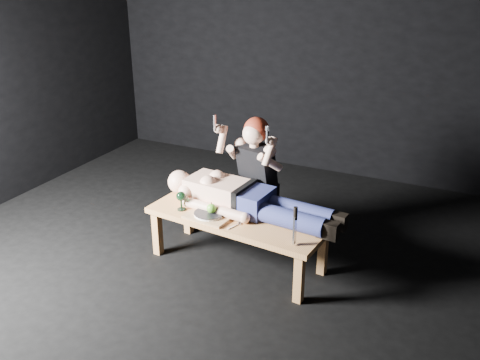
{
  "coord_description": "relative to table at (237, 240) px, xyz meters",
  "views": [
    {
      "loc": [
        1.95,
        -3.34,
        2.4
      ],
      "look_at": [
        0.26,
        0.16,
        0.75
      ],
      "focal_mm": 39.25,
      "sensor_mm": 36.0,
      "label": 1
    }
  ],
  "objects": [
    {
      "name": "spoon_flat",
      "position": [
        0.04,
        -0.08,
        0.23
      ],
      "size": [
        0.13,
        0.12,
        0.01
      ],
      "primitive_type": "cube",
      "rotation": [
        0.0,
        0.0,
        0.83
      ],
      "color": "#B2B2B7",
      "rests_on": "table"
    },
    {
      "name": "fork_flat",
      "position": [
        -0.36,
        -0.15,
        0.23
      ],
      "size": [
        0.03,
        0.16,
        0.01
      ],
      "primitive_type": "cube",
      "rotation": [
        0.0,
        0.0,
        0.08
      ],
      "color": "#B2B2B7",
      "rests_on": "table"
    },
    {
      "name": "serving_tray",
      "position": [
        -0.2,
        -0.12,
        0.24
      ],
      "size": [
        0.39,
        0.3,
        0.02
      ],
      "primitive_type": "cube",
      "rotation": [
        0.0,
        0.0,
        -0.1
      ],
      "color": "#A87F52",
      "rests_on": "table"
    },
    {
      "name": "carving_knife",
      "position": [
        0.58,
        -0.24,
        0.38
      ],
      "size": [
        0.04,
        0.05,
        0.31
      ],
      "primitive_type": null,
      "rotation": [
        0.0,
        0.0,
        -0.09
      ],
      "color": "#B2B2B7",
      "rests_on": "table"
    },
    {
      "name": "goblet",
      "position": [
        -0.47,
        -0.1,
        0.31
      ],
      "size": [
        0.09,
        0.09,
        0.17
      ],
      "primitive_type": null,
      "rotation": [
        0.0,
        0.0,
        -0.09
      ],
      "color": "black",
      "rests_on": "table"
    },
    {
      "name": "back_wall",
      "position": [
        -0.26,
        2.39,
        1.27
      ],
      "size": [
        5.0,
        0.0,
        5.0
      ],
      "primitive_type": "plane",
      "rotation": [
        1.57,
        0.0,
        0.0
      ],
      "color": "black",
      "rests_on": "ground"
    },
    {
      "name": "ground",
      "position": [
        -0.26,
        -0.11,
        -0.23
      ],
      "size": [
        5.0,
        5.0,
        0.0
      ],
      "primitive_type": "plane",
      "color": "black",
      "rests_on": "ground"
    },
    {
      "name": "plate",
      "position": [
        -0.2,
        -0.12,
        0.26
      ],
      "size": [
        0.27,
        0.27,
        0.02
      ],
      "primitive_type": "cylinder",
      "rotation": [
        0.0,
        0.0,
        -0.1
      ],
      "color": "white",
      "rests_on": "serving_tray"
    },
    {
      "name": "knife_flat",
      "position": [
        0.06,
        -0.17,
        0.23
      ],
      "size": [
        0.06,
        0.16,
        0.01
      ],
      "primitive_type": "cube",
      "rotation": [
        0.0,
        0.0,
        -0.33
      ],
      "color": "#B2B2B7",
      "rests_on": "table"
    },
    {
      "name": "lying_man",
      "position": [
        0.06,
        0.11,
        0.36
      ],
      "size": [
        1.57,
        0.61,
        0.27
      ],
      "primitive_type": null,
      "rotation": [
        0.0,
        0.0,
        -0.09
      ],
      "color": "beige",
      "rests_on": "table"
    },
    {
      "name": "kneeling_woman",
      "position": [
        0.01,
        0.48,
        0.38
      ],
      "size": [
        0.78,
        0.84,
        1.22
      ],
      "primitive_type": null,
      "rotation": [
        0.0,
        0.0,
        -0.21
      ],
      "color": "black",
      "rests_on": "ground"
    },
    {
      "name": "table",
      "position": [
        0.0,
        0.0,
        0.0
      ],
      "size": [
        1.55,
        0.7,
        0.45
      ],
      "primitive_type": "cube",
      "rotation": [
        0.0,
        0.0,
        -0.09
      ],
      "color": "tan",
      "rests_on": "ground"
    },
    {
      "name": "apple",
      "position": [
        -0.18,
        -0.11,
        0.31
      ],
      "size": [
        0.08,
        0.08,
        0.08
      ],
      "primitive_type": "sphere",
      "color": "#2D991A",
      "rests_on": "plate"
    }
  ]
}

